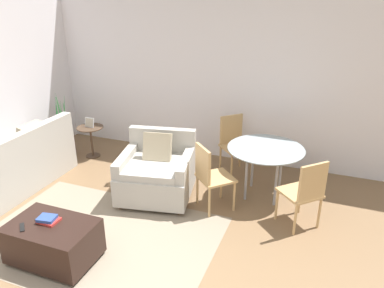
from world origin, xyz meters
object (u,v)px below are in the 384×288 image
at_px(potted_plant, 65,138).
at_px(side_table, 91,136).
at_px(couch, 8,172).
at_px(book_stack, 48,219).
at_px(dining_table, 265,154).
at_px(dining_chair_far_left, 234,141).
at_px(tv_remote_primary, 22,227).
at_px(dining_chair_near_left, 210,173).
at_px(tv_remote_secondary, 41,217).
at_px(picture_frame, 89,122).
at_px(dining_chair_near_right, 305,190).
at_px(ottoman, 53,241).
at_px(armchair, 157,173).

bearing_deg(potted_plant, side_table, 6.95).
xyz_separation_m(couch, book_stack, (1.52, -0.92, 0.17)).
bearing_deg(dining_table, dining_chair_far_left, 135.00).
bearing_deg(tv_remote_primary, potted_plant, 120.52).
bearing_deg(book_stack, dining_chair_near_left, 49.93).
distance_m(tv_remote_secondary, dining_table, 2.88).
xyz_separation_m(couch, potted_plant, (-0.11, 1.37, -0.02)).
bearing_deg(side_table, tv_remote_primary, -69.43).
bearing_deg(dining_chair_near_left, dining_table, 45.00).
relative_size(potted_plant, picture_frame, 6.63).
height_order(picture_frame, dining_chair_near_left, dining_chair_near_left).
relative_size(picture_frame, dining_chair_far_left, 0.19).
bearing_deg(couch, side_table, 74.63).
bearing_deg(tv_remote_secondary, dining_chair_near_right, 29.71).
xyz_separation_m(couch, ottoman, (1.58, -0.96, -0.06)).
xyz_separation_m(picture_frame, dining_chair_far_left, (2.41, 0.34, -0.10)).
relative_size(armchair, tv_remote_secondary, 7.76).
relative_size(armchair, side_table, 2.07).
height_order(potted_plant, dining_chair_far_left, potted_plant).
relative_size(book_stack, side_table, 0.40).
bearing_deg(couch, dining_chair_far_left, 32.35).
bearing_deg(dining_chair_near_left, book_stack, -130.07).
bearing_deg(tv_remote_primary, side_table, 110.57).
bearing_deg(couch, book_stack, -31.24).
bearing_deg(armchair, tv_remote_secondary, -112.00).
distance_m(side_table, dining_table, 3.02).
distance_m(armchair, book_stack, 1.66).
bearing_deg(dining_chair_near_right, dining_chair_near_left, 180.00).
height_order(book_stack, dining_chair_near_left, dining_chair_near_left).
xyz_separation_m(armchair, book_stack, (-0.49, -1.58, 0.12)).
relative_size(potted_plant, side_table, 2.07).
height_order(ottoman, tv_remote_secondary, tv_remote_secondary).
bearing_deg(potted_plant, dining_chair_near_left, -14.99).
distance_m(armchair, dining_chair_far_left, 1.38).
height_order(tv_remote_primary, dining_chair_near_right, dining_chair_near_right).
bearing_deg(tv_remote_secondary, ottoman, -21.15).
relative_size(armchair, tv_remote_primary, 7.95).
bearing_deg(tv_remote_primary, armchair, 69.32).
height_order(couch, book_stack, couch).
relative_size(dining_table, dining_chair_near_right, 1.15).
bearing_deg(dining_chair_near_left, picture_frame, 160.71).
bearing_deg(dining_chair_near_right, picture_frame, 166.79).
distance_m(tv_remote_secondary, dining_chair_near_right, 2.98).
bearing_deg(dining_chair_far_left, picture_frame, -171.99).
bearing_deg(picture_frame, couch, -105.37).
bearing_deg(picture_frame, ottoman, -63.66).
bearing_deg(picture_frame, side_table, 90.00).
xyz_separation_m(couch, side_table, (0.39, 1.44, 0.08)).
relative_size(couch, dining_chair_near_right, 2.32).
relative_size(couch, armchair, 1.87).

